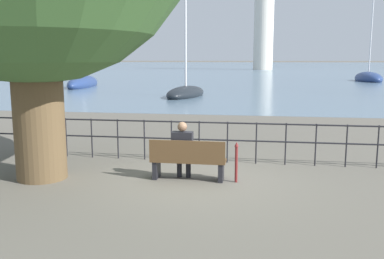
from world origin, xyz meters
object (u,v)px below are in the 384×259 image
object	(u,v)px
closed_umbrella	(236,160)
sailboat_2	(186,93)
park_bench	(188,161)
sailboat_0	(83,83)
sailboat_3	(368,78)
harbor_lighthouse	(264,19)
seated_person_left	(183,148)

from	to	relation	value
closed_umbrella	sailboat_2	size ratio (longest dim) A/B	0.11
park_bench	sailboat_0	bearing A→B (deg)	117.06
park_bench	sailboat_3	bearing A→B (deg)	72.34
park_bench	harbor_lighthouse	size ratio (longest dim) A/B	0.06
sailboat_0	harbor_lighthouse	bearing A→B (deg)	68.61
sailboat_0	closed_umbrella	bearing A→B (deg)	-68.56
park_bench	sailboat_0	distance (m)	32.62
sailboat_0	sailboat_2	distance (m)	14.06
seated_person_left	harbor_lighthouse	xyz separation A→B (m)	(2.14, 95.78, 11.17)
closed_umbrella	sailboat_2	distance (m)	21.10
seated_person_left	sailboat_2	world-z (taller)	sailboat_2
seated_person_left	sailboat_3	bearing A→B (deg)	72.16
sailboat_2	harbor_lighthouse	xyz separation A→B (m)	(5.63, 75.28, 11.61)
park_bench	seated_person_left	distance (m)	0.31
seated_person_left	sailboat_0	distance (m)	32.50
sailboat_2	sailboat_3	distance (m)	29.26
park_bench	sailboat_2	xyz separation A→B (m)	(-3.62, 20.57, -0.17)
sailboat_0	sailboat_2	xyz separation A→B (m)	(11.22, -8.47, -0.07)
sailboat_0	sailboat_2	world-z (taller)	sailboat_2
sailboat_2	sailboat_3	bearing A→B (deg)	62.03
park_bench	harbor_lighthouse	xyz separation A→B (m)	(2.01, 95.86, 11.44)
closed_umbrella	harbor_lighthouse	bearing A→B (deg)	89.43
seated_person_left	sailboat_0	world-z (taller)	sailboat_0
seated_person_left	sailboat_3	world-z (taller)	sailboat_3
park_bench	sailboat_2	size ratio (longest dim) A/B	0.20
seated_person_left	closed_umbrella	distance (m)	1.20
sailboat_2	sailboat_3	world-z (taller)	sailboat_3
sailboat_3	sailboat_0	bearing A→B (deg)	-155.91
seated_person_left	sailboat_2	bearing A→B (deg)	99.67
sailboat_3	harbor_lighthouse	world-z (taller)	harbor_lighthouse
closed_umbrella	sailboat_3	xyz separation A→B (m)	(12.94, 43.95, -0.13)
park_bench	seated_person_left	bearing A→B (deg)	150.75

